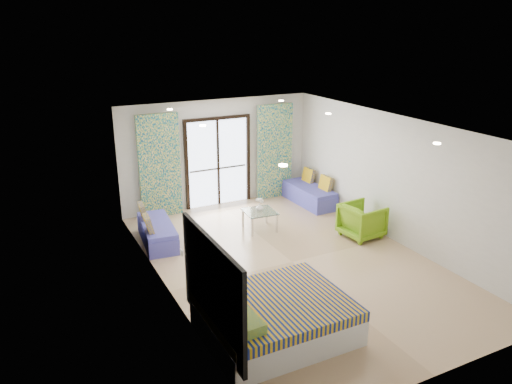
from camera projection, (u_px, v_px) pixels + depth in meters
name	position (u px, v px, depth m)	size (l,w,h in m)	color
floor	(292.00, 262.00, 9.84)	(5.00, 7.50, 0.01)	tan
ceiling	(296.00, 127.00, 8.96)	(5.00, 7.50, 0.01)	silver
wall_back	(217.00, 153.00, 12.57)	(5.00, 0.01, 2.70)	silver
wall_front	(448.00, 287.00, 6.23)	(5.00, 0.01, 2.70)	silver
wall_left	(165.00, 220.00, 8.33)	(0.01, 7.50, 2.70)	silver
wall_right	(396.00, 180.00, 10.46)	(0.01, 7.50, 2.70)	silver
balcony_door	(218.00, 157.00, 12.57)	(1.76, 0.08, 2.28)	black
balcony_rail	(218.00, 168.00, 12.68)	(1.52, 0.03, 0.04)	#595451
curtain_left	(160.00, 166.00, 11.79)	(1.00, 0.10, 2.50)	silver
curtain_right	(275.00, 152.00, 13.11)	(1.00, 0.10, 2.50)	silver
downlight_a	(283.00, 165.00, 6.68)	(0.12, 0.12, 0.02)	#FFE0B2
downlight_b	(437.00, 143.00, 7.88)	(0.12, 0.12, 0.02)	#FFE0B2
downlight_c	(203.00, 126.00, 9.22)	(0.12, 0.12, 0.02)	#FFE0B2
downlight_d	(328.00, 114.00, 10.41)	(0.12, 0.12, 0.02)	#FFE0B2
downlight_e	(170.00, 109.00, 10.91)	(0.12, 0.12, 0.02)	#FFE0B2
downlight_f	(281.00, 101.00, 12.10)	(0.12, 0.12, 0.02)	#FFE0B2
headboard	(212.00, 288.00, 6.79)	(0.06, 2.10, 1.50)	black
switch_plate	(182.00, 253.00, 7.84)	(0.02, 0.10, 0.10)	silver
bed	(274.00, 317.00, 7.45)	(2.12, 1.73, 0.73)	silver
daybed_left	(157.00, 232.00, 10.63)	(0.79, 1.66, 0.79)	#4847AA
daybed_right	(310.00, 194.00, 12.92)	(0.69, 1.68, 0.82)	#4847AA
coffee_table	(260.00, 213.00, 11.24)	(0.73, 0.73, 0.78)	silver
vase	(260.00, 208.00, 11.20)	(0.17, 0.18, 0.17)	white
armchair	(362.00, 219.00, 10.87)	(0.80, 0.75, 0.82)	#6FA615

